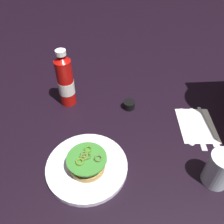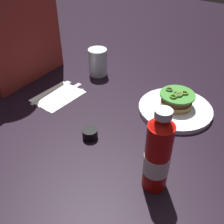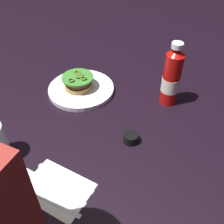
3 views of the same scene
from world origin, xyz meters
The scene contains 10 objects.
ground_plane centered at (0.00, 0.00, 0.00)m, with size 3.00×3.00×0.00m, color black.
dinner_plate centered at (0.09, -0.12, 0.01)m, with size 0.24×0.24×0.02m, color white.
burger_sandwich centered at (0.10, -0.11, 0.04)m, with size 0.11×0.11×0.05m.
ketchup_bottle centered at (-0.21, -0.19, 0.10)m, with size 0.06×0.06×0.22m.
water_glass centered at (0.16, 0.25, 0.05)m, with size 0.07×0.07×0.11m, color silver.
condiment_cup centered at (-0.16, 0.04, 0.01)m, with size 0.04×0.04×0.03m, color black.
napkin centered at (-0.05, 0.27, 0.00)m, with size 0.17×0.12×0.00m, color white.
spoon_utensil centered at (-0.03, 0.23, 0.00)m, with size 0.18×0.03×0.00m.
butter_knife centered at (-0.03, 0.27, 0.00)m, with size 0.20×0.04×0.00m.
fork_utensil centered at (-0.03, 0.31, 0.00)m, with size 0.19×0.02×0.00m.
Camera 1 is at (0.48, -0.07, 0.59)m, focal length 36.88 mm.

